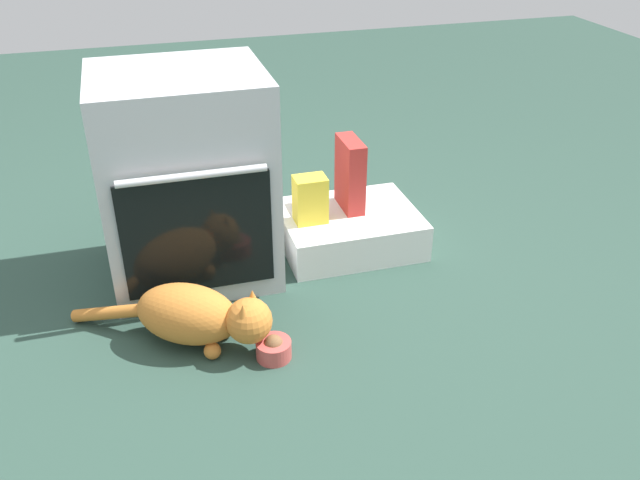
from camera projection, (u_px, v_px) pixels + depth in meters
ground at (226, 343)px, 2.14m from camera, size 8.00×8.00×0.00m
oven at (186, 178)px, 2.34m from camera, size 0.57×0.55×0.75m
pantry_cabinet at (349, 229)px, 2.64m from camera, size 0.53×0.42×0.15m
food_bowl at (274, 348)px, 2.07m from camera, size 0.11×0.11×0.08m
cat at (198, 315)px, 2.08m from camera, size 0.62×0.42×0.21m
cereal_box at (350, 174)px, 2.58m from camera, size 0.07×0.18×0.28m
snack_bag at (310, 199)px, 2.51m from camera, size 0.12×0.09×0.18m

